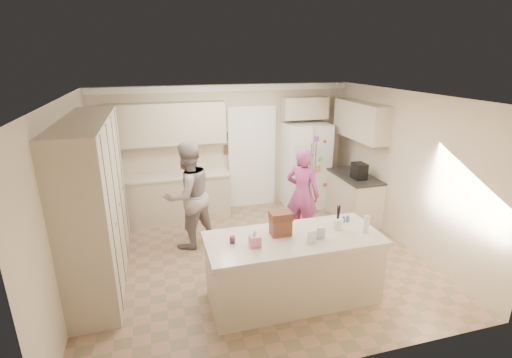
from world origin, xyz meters
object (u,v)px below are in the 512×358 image
object	(u,v)px
island_base	(293,269)
dollhouse_body	(281,227)
teen_girl	(302,194)
refrigerator	(305,165)
utensil_crock	(338,224)
tissue_box	(255,241)
teen_boy	(188,195)
coffee_maker	(359,171)

from	to	relation	value
island_base	dollhouse_body	xyz separation A→B (m)	(-0.15, 0.10, 0.60)
island_base	dollhouse_body	world-z (taller)	dollhouse_body
dollhouse_body	teen_girl	bearing A→B (deg)	58.24
teen_girl	refrigerator	bearing A→B (deg)	-70.59
island_base	dollhouse_body	distance (m)	0.62
utensil_crock	dollhouse_body	xyz separation A→B (m)	(-0.80, 0.05, 0.04)
island_base	tissue_box	xyz separation A→B (m)	(-0.55, -0.10, 0.56)
dollhouse_body	teen_boy	world-z (taller)	teen_boy
teen_girl	tissue_box	bearing A→B (deg)	96.32
island_base	dollhouse_body	size ratio (longest dim) A/B	8.46
refrigerator	dollhouse_body	distance (m)	3.36
teen_girl	utensil_crock	bearing A→B (deg)	128.78
tissue_box	teen_boy	size ratio (longest dim) A/B	0.08
refrigerator	utensil_crock	distance (m)	3.11
refrigerator	island_base	xyz separation A→B (m)	(-1.45, -3.05, -0.46)
refrigerator	teen_girl	world-z (taller)	refrigerator
refrigerator	coffee_maker	distance (m)	1.31
island_base	utensil_crock	xyz separation A→B (m)	(0.65, 0.05, 0.56)
refrigerator	utensil_crock	xyz separation A→B (m)	(-0.80, -3.00, 0.10)
dollhouse_body	island_base	bearing A→B (deg)	-33.69
tissue_box	teen_girl	world-z (taller)	teen_girl
teen_girl	island_base	bearing A→B (deg)	108.12
tissue_box	coffee_maker	bearing A→B (deg)	37.57
refrigerator	tissue_box	world-z (taller)	refrigerator
refrigerator	dollhouse_body	size ratio (longest dim) A/B	6.92
teen_boy	dollhouse_body	bearing A→B (deg)	90.52
utensil_crock	dollhouse_body	distance (m)	0.80
coffee_maker	island_base	world-z (taller)	coffee_maker
coffee_maker	island_base	size ratio (longest dim) A/B	0.14
coffee_maker	tissue_box	xyz separation A→B (m)	(-2.60, -2.00, -0.07)
refrigerator	coffee_maker	world-z (taller)	refrigerator
utensil_crock	teen_girl	xyz separation A→B (m)	(0.15, 1.59, -0.17)
utensil_crock	tissue_box	world-z (taller)	utensil_crock
coffee_maker	dollhouse_body	distance (m)	2.84
dollhouse_body	teen_girl	size ratio (longest dim) A/B	0.16
dollhouse_body	coffee_maker	bearing A→B (deg)	39.29
refrigerator	island_base	world-z (taller)	refrigerator
utensil_crock	teen_boy	bearing A→B (deg)	134.51
tissue_box	refrigerator	bearing A→B (deg)	57.53
refrigerator	tissue_box	bearing A→B (deg)	-122.30
coffee_maker	utensil_crock	world-z (taller)	coffee_maker
utensil_crock	dollhouse_body	world-z (taller)	dollhouse_body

